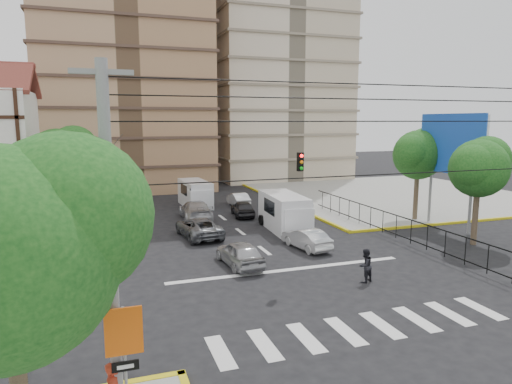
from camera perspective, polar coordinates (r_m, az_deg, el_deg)
name	(u,v)px	position (r m, az deg, el deg)	size (l,w,h in m)	color
ground	(298,277)	(23.35, 5.33, -10.54)	(160.00, 160.00, 0.00)	black
sidewalk_ne	(394,194)	(50.11, 16.89, -0.28)	(26.00, 26.00, 0.15)	gray
crosswalk_stripes	(364,328)	(18.46, 13.31, -16.20)	(12.00, 2.40, 0.01)	silver
stop_line	(289,270)	(24.39, 4.16, -9.66)	(13.00, 0.40, 0.01)	silver
park_fence	(396,240)	(31.49, 17.05, -5.76)	(0.10, 22.50, 1.66)	black
billboard	(452,146)	(35.17, 23.30, 5.32)	(0.36, 6.20, 8.10)	slate
tree_sw_near	(12,246)	(10.51, -28.15, -5.94)	(5.63, 4.60, 7.57)	#473828
tree_park_a	(480,166)	(31.42, 26.19, 2.98)	(4.41, 3.60, 6.83)	#473828
tree_park_c	(419,153)	(37.27, 19.71, 4.67)	(4.65, 3.80, 7.25)	#473828
tree_tudor	(60,156)	(36.25, -23.34, 4.17)	(5.39, 4.40, 7.43)	#473828
traffic_light_nw	(126,199)	(28.26, -15.98, -0.90)	(0.28, 0.22, 4.40)	black
traffic_light_hanging	(319,163)	(20.27, 7.94, 3.56)	(18.00, 9.12, 0.92)	black
utility_pole_sw	(111,248)	(11.44, -17.72, -6.74)	(1.40, 0.28, 9.00)	slate
district_sign	(124,343)	(12.04, -16.14, -17.66)	(0.90, 0.12, 3.20)	slate
van_right_lane	(285,213)	(32.58, 3.68, -2.65)	(2.53, 5.76, 2.54)	silver
van_left_lane	(196,194)	(41.71, -7.55, -0.30)	(2.34, 5.28, 2.33)	silver
car_silver_front_left	(240,253)	(24.80, -2.04, -7.66)	(1.63, 4.06, 1.38)	#A4A5A9
car_white_front_right	(306,239)	(28.15, 6.30, -5.82)	(1.33, 3.80, 1.25)	silver
car_grey_mid_left	(199,227)	(30.92, -7.19, -4.40)	(2.24, 4.86, 1.35)	slate
car_silver_rear_left	(195,210)	(36.39, -7.58, -2.26)	(2.12, 5.22, 1.51)	#B5B6BA
car_darkgrey_mid_right	(243,208)	(37.30, -1.65, -2.05)	(1.56, 3.89, 1.32)	#242426
car_white_rear_right	(238,199)	(41.66, -2.23, -0.94)	(1.33, 3.82, 1.26)	white
pedestrian_crosswalk	(365,266)	(22.93, 13.49, -8.93)	(0.81, 0.63, 1.66)	black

